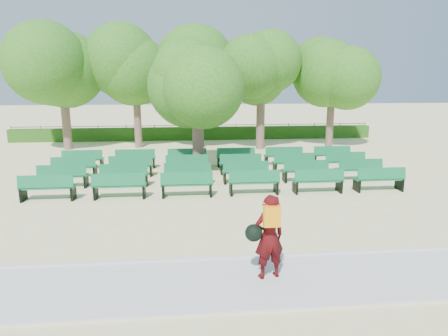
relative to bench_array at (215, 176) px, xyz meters
The scene contains 9 objects.
ground 1.96m from the bench_array, 104.03° to the right, with size 120.00×120.00×0.00m, color beige.
paving 9.31m from the bench_array, 92.92° to the right, with size 30.00×2.20×0.06m, color silver.
curb 8.16m from the bench_array, 93.33° to the right, with size 30.00×0.12×0.10m, color silver.
hedge 12.12m from the bench_array, 92.24° to the left, with size 26.00×0.70×0.90m, color #265716.
fence 12.51m from the bench_array, 92.17° to the left, with size 26.00×0.10×1.02m, color black, non-canonical shape.
tree_line 8.12m from the bench_array, 93.35° to the left, with size 21.80×6.80×7.04m, color #35741F, non-canonical shape.
bench_array is the anchor object (origin of this frame).
tree_among 4.21m from the bench_array, 118.22° to the left, with size 4.07×4.07×5.92m.
person 9.22m from the bench_array, 87.46° to the right, with size 0.90×0.58×1.83m.
Camera 1 is at (-0.81, -14.99, 4.16)m, focal length 32.00 mm.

